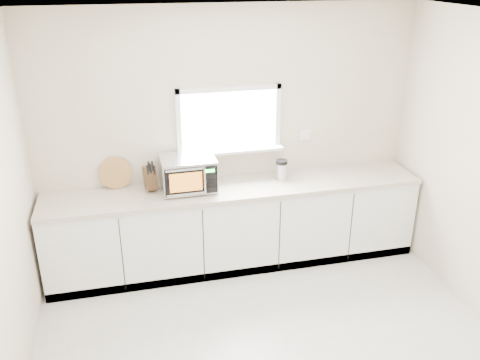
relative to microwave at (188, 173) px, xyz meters
name	(u,v)px	position (x,y,z in m)	size (l,w,h in m)	color
back_wall	(229,136)	(0.48, 0.28, 0.26)	(4.00, 0.17, 2.70)	beige
cabinets	(236,227)	(0.48, -0.02, -0.66)	(3.92, 0.60, 0.88)	white
countertop	(236,188)	(0.48, -0.03, -0.20)	(3.92, 0.64, 0.04)	#BAAF99
microwave	(188,173)	(0.00, 0.00, 0.00)	(0.54, 0.45, 0.35)	black
knife_block	(150,177)	(-0.37, 0.08, -0.04)	(0.14, 0.24, 0.33)	#4A331A
cutting_board	(115,173)	(-0.71, 0.22, -0.02)	(0.33, 0.33, 0.02)	#AB7542
coffee_grinder	(281,170)	(1.00, 0.04, -0.07)	(0.16, 0.16, 0.22)	#B1B4B9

